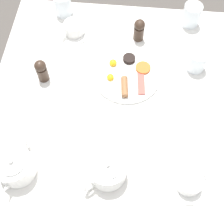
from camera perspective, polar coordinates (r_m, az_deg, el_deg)
The scene contains 14 objects.
ground_plane at distance 1.84m, azimuth 0.00°, elevation -10.88°, with size 8.00×8.00×0.00m, color #4C4742.
table at distance 1.23m, azimuth 0.00°, elevation -1.84°, with size 0.97×1.15×0.71m.
breakfast_plate at distance 1.26m, azimuth 2.62°, elevation 6.91°, with size 0.27×0.27×0.04m.
teapot_near at distance 1.04m, azimuth -0.85°, elevation -10.57°, with size 0.15×0.16×0.11m.
teapot_far at distance 1.10m, azimuth -17.25°, elevation -9.47°, with size 0.13×0.21×0.11m.
teacup_with_saucer_left at distance 1.08m, azimuth 13.93°, elevation -12.46°, with size 0.14×0.14×0.06m.
teacup_with_saucer_right at distance 1.40m, azimuth -6.95°, elevation 14.82°, with size 0.14×0.14×0.06m.
water_glass_tall at distance 1.48m, azimuth -8.98°, elevation 18.84°, with size 0.08×0.08×0.10m.
water_glass_short at distance 1.31m, azimuth 15.26°, elevation 9.06°, with size 0.08×0.08×0.09m.
wine_glass_spare at distance 1.46m, azimuth 14.34°, elevation 16.82°, with size 0.08×0.08×0.10m.
pepper_grinder at distance 1.25m, azimuth -12.77°, elevation 7.46°, with size 0.05×0.05×0.10m.
salt_grinder at distance 1.36m, azimuth 4.98°, elevation 14.78°, with size 0.05×0.05×0.10m.
fork_by_plate at distance 1.22m, azimuth -11.90°, elevation 1.00°, with size 0.08×0.16×0.00m.
knife_by_plate at distance 1.19m, azimuth 15.01°, elevation -3.01°, with size 0.03×0.22×0.00m.
Camera 1 is at (0.05, -0.55, 1.75)m, focal length 50.00 mm.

